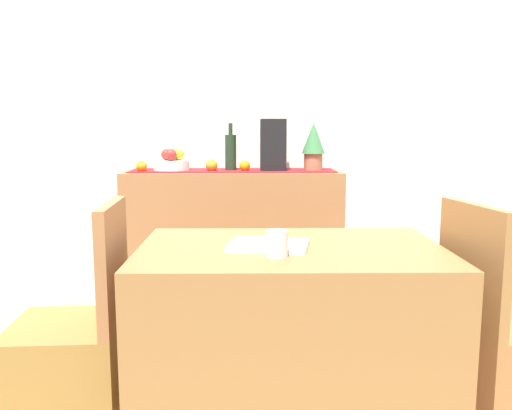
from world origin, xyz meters
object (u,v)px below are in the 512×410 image
chair_near_window (73,370)px  potted_plant (313,144)px  chair_by_corner (505,369)px  coffee_cup (277,244)px  fruit_bowl (171,165)px  dining_table (290,343)px  open_book (269,245)px  wine_bottle (231,152)px  sideboard_console (233,240)px  coffee_maker (273,145)px

chair_near_window → potted_plant: bearing=54.0°
potted_plant → chair_by_corner: 1.77m
chair_by_corner → coffee_cup: bearing=-170.5°
fruit_bowl → dining_table: (0.64, -1.47, -0.56)m
potted_plant → open_book: bearing=-102.7°
fruit_bowl → wine_bottle: size_ratio=0.76×
sideboard_console → dining_table: size_ratio=1.23×
coffee_maker → chair_by_corner: size_ratio=0.36×
chair_near_window → coffee_cup: bearing=-11.2°
potted_plant → chair_near_window: potted_plant is taller
coffee_maker → coffee_cup: 1.64m
dining_table → chair_near_window: (-0.82, 0.00, -0.10)m
dining_table → sideboard_console: bearing=99.9°
coffee_maker → chair_by_corner: (0.82, -1.47, -0.79)m
sideboard_console → dining_table: bearing=-80.1°
wine_bottle → open_book: wine_bottle is taller
sideboard_console → fruit_bowl: size_ratio=6.03×
potted_plant → open_book: (-0.33, -1.49, -0.31)m
coffee_cup → chair_by_corner: bearing=9.5°
wine_bottle → open_book: 1.52m
dining_table → open_book: size_ratio=3.95×
coffee_maker → wine_bottle: bearing=180.0°
chair_near_window → chair_by_corner: bearing=-0.1°
coffee_maker → coffee_cup: size_ratio=3.65×
fruit_bowl → chair_near_window: bearing=-96.8°
coffee_cup → chair_by_corner: 1.03m
coffee_cup → potted_plant: bearing=79.1°
sideboard_console → dining_table: (0.26, -1.47, -0.08)m
coffee_cup → chair_by_corner: (0.88, 0.15, -0.52)m
fruit_bowl → open_book: 1.60m
potted_plant → fruit_bowl: bearing=180.0°
coffee_maker → coffee_cup: (-0.06, -1.62, -0.27)m
dining_table → chair_near_window: bearing=179.9°
wine_bottle → chair_by_corner: 1.98m
sideboard_console → potted_plant: bearing=0.0°
dining_table → open_book: (-0.08, -0.01, 0.38)m
sideboard_console → dining_table: sideboard_console is taller
coffee_maker → chair_near_window: (-0.81, -1.47, -0.79)m
fruit_bowl → coffee_maker: coffee_maker is taller
dining_table → chair_by_corner: chair_by_corner is taller
sideboard_console → chair_by_corner: 1.83m
fruit_bowl → dining_table: size_ratio=0.20×
fruit_bowl → potted_plant: (0.90, 0.00, 0.13)m
sideboard_console → coffee_cup: sideboard_console is taller
coffee_maker → potted_plant: (0.26, 0.00, 0.00)m
wine_bottle → potted_plant: (0.52, 0.00, 0.05)m
coffee_cup → open_book: bearing=99.4°
open_book → coffee_cup: 0.14m
fruit_bowl → chair_by_corner: bearing=-45.3°
potted_plant → dining_table: bearing=-99.7°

